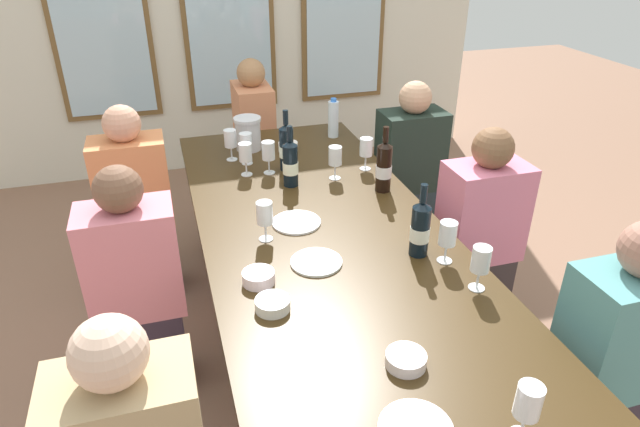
# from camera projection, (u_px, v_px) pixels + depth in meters

# --- Properties ---
(ground_plane) EXTENTS (12.00, 12.00, 0.00)m
(ground_plane) POSITION_uv_depth(u_px,v_px,m) (322.00, 355.00, 2.76)
(ground_plane) COLOR #8B634D
(dining_table) EXTENTS (1.04, 2.56, 0.74)m
(dining_table) POSITION_uv_depth(u_px,v_px,m) (322.00, 239.00, 2.43)
(dining_table) COLOR #3B2912
(dining_table) RESTS_ON ground
(white_plate_1) EXTENTS (0.20, 0.20, 0.01)m
(white_plate_1) POSITION_uv_depth(u_px,v_px,m) (316.00, 262.00, 2.15)
(white_plate_1) COLOR white
(white_plate_1) RESTS_ON dining_table
(white_plate_2) EXTENTS (0.22, 0.22, 0.01)m
(white_plate_2) POSITION_uv_depth(u_px,v_px,m) (296.00, 222.00, 2.43)
(white_plate_2) COLOR white
(white_plate_2) RESTS_ON dining_table
(metal_pitcher) EXTENTS (0.16, 0.16, 0.19)m
(metal_pitcher) POSITION_uv_depth(u_px,v_px,m) (248.00, 133.00, 3.15)
(metal_pitcher) COLOR silver
(metal_pitcher) RESTS_ON dining_table
(wine_bottle_0) EXTENTS (0.08, 0.08, 0.33)m
(wine_bottle_0) POSITION_uv_depth(u_px,v_px,m) (287.00, 147.00, 2.88)
(wine_bottle_0) COLOR black
(wine_bottle_0) RESTS_ON dining_table
(wine_bottle_1) EXTENTS (0.08, 0.08, 0.31)m
(wine_bottle_1) POSITION_uv_depth(u_px,v_px,m) (290.00, 163.00, 2.72)
(wine_bottle_1) COLOR black
(wine_bottle_1) RESTS_ON dining_table
(wine_bottle_2) EXTENTS (0.08, 0.08, 0.33)m
(wine_bottle_2) POSITION_uv_depth(u_px,v_px,m) (384.00, 167.00, 2.66)
(wine_bottle_2) COLOR black
(wine_bottle_2) RESTS_ON dining_table
(wine_bottle_3) EXTENTS (0.08, 0.08, 0.31)m
(wine_bottle_3) POSITION_uv_depth(u_px,v_px,m) (420.00, 229.00, 2.16)
(wine_bottle_3) COLOR black
(wine_bottle_3) RESTS_ON dining_table
(tasting_bowl_0) EXTENTS (0.12, 0.12, 0.04)m
(tasting_bowl_0) POSITION_uv_depth(u_px,v_px,m) (273.00, 304.00, 1.89)
(tasting_bowl_0) COLOR white
(tasting_bowl_0) RESTS_ON dining_table
(tasting_bowl_1) EXTENTS (0.13, 0.13, 0.04)m
(tasting_bowl_1) POSITION_uv_depth(u_px,v_px,m) (405.00, 360.00, 1.66)
(tasting_bowl_1) COLOR white
(tasting_bowl_1) RESTS_ON dining_table
(tasting_bowl_2) EXTENTS (0.12, 0.12, 0.05)m
(tasting_bowl_2) POSITION_uv_depth(u_px,v_px,m) (259.00, 277.00, 2.03)
(tasting_bowl_2) COLOR white
(tasting_bowl_2) RESTS_ON dining_table
(tasting_bowl_3) EXTENTS (0.11, 0.11, 0.05)m
(tasting_bowl_3) POSITION_uv_depth(u_px,v_px,m) (288.00, 147.00, 3.16)
(tasting_bowl_3) COLOR white
(tasting_bowl_3) RESTS_ON dining_table
(water_bottle) EXTENTS (0.06, 0.06, 0.24)m
(water_bottle) POSITION_uv_depth(u_px,v_px,m) (333.00, 119.00, 3.32)
(water_bottle) COLOR white
(water_bottle) RESTS_ON dining_table
(wine_glass_0) EXTENTS (0.07, 0.07, 0.17)m
(wine_glass_0) POSITION_uv_depth(u_px,v_px,m) (481.00, 260.00, 1.95)
(wine_glass_0) COLOR white
(wine_glass_0) RESTS_ON dining_table
(wine_glass_1) EXTENTS (0.07, 0.07, 0.17)m
(wine_glass_1) POSITION_uv_depth(u_px,v_px,m) (245.00, 154.00, 2.83)
(wine_glass_1) COLOR white
(wine_glass_1) RESTS_ON dining_table
(wine_glass_2) EXTENTS (0.07, 0.07, 0.17)m
(wine_glass_2) POSITION_uv_depth(u_px,v_px,m) (265.00, 214.00, 2.25)
(wine_glass_2) COLOR white
(wine_glass_2) RESTS_ON dining_table
(wine_glass_3) EXTENTS (0.07, 0.07, 0.17)m
(wine_glass_3) POSITION_uv_depth(u_px,v_px,m) (528.00, 402.00, 1.38)
(wine_glass_3) COLOR white
(wine_glass_3) RESTS_ON dining_table
(wine_glass_4) EXTENTS (0.07, 0.07, 0.17)m
(wine_glass_4) POSITION_uv_depth(u_px,v_px,m) (448.00, 234.00, 2.11)
(wine_glass_4) COLOR white
(wine_glass_4) RESTS_ON dining_table
(wine_glass_5) EXTENTS (0.07, 0.07, 0.17)m
(wine_glass_5) POSITION_uv_depth(u_px,v_px,m) (268.00, 152.00, 2.85)
(wine_glass_5) COLOR white
(wine_glass_5) RESTS_ON dining_table
(wine_glass_6) EXTENTS (0.07, 0.07, 0.17)m
(wine_glass_6) POSITION_uv_depth(u_px,v_px,m) (246.00, 143.00, 2.95)
(wine_glass_6) COLOR white
(wine_glass_6) RESTS_ON dining_table
(wine_glass_7) EXTENTS (0.07, 0.07, 0.17)m
(wine_glass_7) POSITION_uv_depth(u_px,v_px,m) (366.00, 148.00, 2.89)
(wine_glass_7) COLOR white
(wine_glass_7) RESTS_ON dining_table
(wine_glass_8) EXTENTS (0.07, 0.07, 0.17)m
(wine_glass_8) POSITION_uv_depth(u_px,v_px,m) (230.00, 140.00, 3.00)
(wine_glass_8) COLOR white
(wine_glass_8) RESTS_ON dining_table
(wine_glass_9) EXTENTS (0.07, 0.07, 0.17)m
(wine_glass_9) POSITION_uv_depth(u_px,v_px,m) (335.00, 157.00, 2.79)
(wine_glass_9) COLOR white
(wine_glass_9) RESTS_ON dining_table
(seated_person_0) EXTENTS (0.38, 0.24, 1.11)m
(seated_person_0) POSITION_uv_depth(u_px,v_px,m) (138.00, 293.00, 2.34)
(seated_person_0) COLOR #372937
(seated_person_0) RESTS_ON ground
(seated_person_1) EXTENTS (0.38, 0.24, 1.11)m
(seated_person_1) POSITION_uv_depth(u_px,v_px,m) (478.00, 241.00, 2.71)
(seated_person_1) COLOR #362B2B
(seated_person_1) RESTS_ON ground
(seated_person_3) EXTENTS (0.38, 0.24, 1.11)m
(seated_person_3) POSITION_uv_depth(u_px,v_px,m) (611.00, 366.00, 1.96)
(seated_person_3) COLOR #332A36
(seated_person_3) RESTS_ON ground
(seated_person_4) EXTENTS (0.38, 0.24, 1.11)m
(seated_person_4) POSITION_uv_depth(u_px,v_px,m) (137.00, 210.00, 2.99)
(seated_person_4) COLOR #25273A
(seated_person_4) RESTS_ON ground
(seated_person_5) EXTENTS (0.38, 0.24, 1.11)m
(seated_person_5) POSITION_uv_depth(u_px,v_px,m) (409.00, 175.00, 3.39)
(seated_person_5) COLOR #233235
(seated_person_5) RESTS_ON ground
(seated_person_6) EXTENTS (0.24, 0.38, 1.11)m
(seated_person_6) POSITION_uv_depth(u_px,v_px,m) (255.00, 142.00, 3.87)
(seated_person_6) COLOR #31322E
(seated_person_6) RESTS_ON ground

